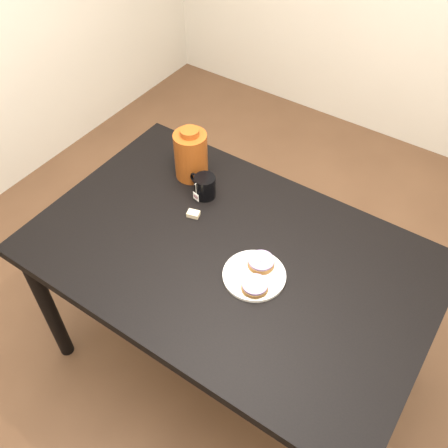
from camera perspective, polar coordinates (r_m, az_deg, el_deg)
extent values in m
plane|color=brown|center=(2.37, 0.54, -14.94)|extent=(4.00, 4.00, 0.00)
cube|color=black|center=(1.76, 0.71, -3.69)|extent=(1.40, 0.90, 0.04)
cylinder|color=black|center=(2.21, -19.48, -8.93)|extent=(0.06, 0.06, 0.71)
cylinder|color=black|center=(2.52, -6.61, 2.96)|extent=(0.06, 0.06, 0.71)
cylinder|color=black|center=(2.18, 21.02, -10.44)|extent=(0.06, 0.06, 0.71)
cylinder|color=white|center=(1.68, 3.47, -5.88)|extent=(0.21, 0.21, 0.01)
torus|color=white|center=(1.67, 3.48, -5.76)|extent=(0.21, 0.21, 0.01)
cylinder|color=brown|center=(1.69, 4.24, -4.46)|extent=(0.13, 0.13, 0.02)
cylinder|color=gray|center=(1.68, 4.27, -4.17)|extent=(0.12, 0.12, 0.01)
cylinder|color=brown|center=(1.63, 3.53, -7.19)|extent=(0.12, 0.12, 0.02)
cylinder|color=gray|center=(1.62, 3.55, -6.91)|extent=(0.11, 0.11, 0.01)
cylinder|color=black|center=(1.91, -2.19, 4.28)|extent=(0.10, 0.10, 0.09)
cylinder|color=black|center=(1.89, -2.22, 5.12)|extent=(0.07, 0.07, 0.00)
torus|color=black|center=(1.94, -3.34, 5.20)|extent=(0.05, 0.02, 0.05)
cylinder|color=beige|center=(1.88, -3.23, 4.09)|extent=(0.00, 0.00, 0.05)
cube|color=white|center=(1.90, -3.18, 3.16)|extent=(0.03, 0.01, 0.03)
cube|color=#C6B793|center=(1.86, -3.52, 1.16)|extent=(0.05, 0.04, 0.02)
cylinder|color=#66290D|center=(1.97, -3.80, 7.83)|extent=(0.17, 0.17, 0.20)
cylinder|color=#66290D|center=(1.91, -3.96, 10.40)|extent=(0.07, 0.07, 0.02)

